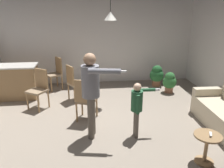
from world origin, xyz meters
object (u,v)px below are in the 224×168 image
dining_chair_by_counter (85,98)px  potted_plant_by_wall (170,81)px  dining_chair_centre_back (56,72)px  person_child (137,104)px  side_table_by_couch (206,145)px  spare_remote_on_table (211,135)px  dining_chair_spare (74,82)px  potted_plant_corner (157,75)px  dining_chair_near_wall (39,87)px  person_adult (91,87)px  kitchen_counter (15,82)px

dining_chair_by_counter → potted_plant_by_wall: bearing=50.3°
dining_chair_centre_back → person_child: bearing=-179.8°
dining_chair_by_counter → potted_plant_by_wall: dining_chair_by_counter is taller
side_table_by_couch → spare_remote_on_table: spare_remote_on_table is taller
side_table_by_couch → dining_chair_spare: size_ratio=0.52×
person_child → dining_chair_centre_back: 3.58m
dining_chair_centre_back → potted_plant_by_wall: bearing=-134.0°
dining_chair_centre_back → potted_plant_corner: 3.22m
dining_chair_by_counter → side_table_by_couch: bearing=-22.2°
potted_plant_corner → dining_chair_near_wall: bearing=-159.7°
dining_chair_by_counter → spare_remote_on_table: size_ratio=7.69×
side_table_by_couch → potted_plant_corner: bearing=84.2°
dining_chair_by_counter → dining_chair_centre_back: bearing=130.9°
potted_plant_by_wall → person_adult: bearing=-137.8°
dining_chair_spare → kitchen_counter: bearing=-133.0°
dining_chair_spare → potted_plant_corner: 2.77m
person_child → potted_plant_by_wall: (1.53, 2.29, -0.35)m
spare_remote_on_table → kitchen_counter: bearing=139.2°
dining_chair_by_counter → dining_chair_near_wall: 1.44m
dining_chair_spare → spare_remote_on_table: (2.24, -2.97, -0.01)m
side_table_by_couch → dining_chair_spare: (-2.21, 2.95, 0.22)m
dining_chair_near_wall → potted_plant_by_wall: 3.73m
side_table_by_couch → person_child: person_child is taller
person_child → person_adult: bearing=-94.8°
side_table_by_couch → person_adult: size_ratio=0.31×
person_child → dining_chair_spare: (-1.27, 2.01, -0.15)m
person_adult → spare_remote_on_table: (1.83, -1.07, -0.51)m
side_table_by_couch → dining_chair_centre_back: 4.88m
dining_chair_near_wall → person_adult: bearing=163.5°
dining_chair_by_counter → person_adult: bearing=-60.2°
person_child → dining_chair_near_wall: size_ratio=1.12×
dining_chair_spare → spare_remote_on_table: size_ratio=7.69×
person_child → spare_remote_on_table: 1.37m
side_table_by_couch → dining_chair_spare: dining_chair_spare is taller
potted_plant_corner → dining_chair_centre_back: bearing=177.9°
dining_chair_spare → potted_plant_corner: size_ratio=1.45×
dining_chair_near_wall → potted_plant_corner: (3.47, 1.29, -0.17)m
person_child → spare_remote_on_table: size_ratio=8.59×
person_adult → potted_plant_corner: (2.20, 2.81, -0.66)m
dining_chair_near_wall → potted_plant_by_wall: dining_chair_near_wall is taller
spare_remote_on_table → dining_chair_near_wall: bearing=140.1°
potted_plant_by_wall → spare_remote_on_table: bearing=-99.8°
person_adult → dining_chair_near_wall: size_ratio=1.68×
person_adult → dining_chair_near_wall: 2.05m
dining_chair_near_wall → kitchen_counter: bearing=-10.2°
dining_chair_near_wall → dining_chair_spare: same height
kitchen_counter → dining_chair_spare: 1.72m
dining_chair_near_wall → dining_chair_by_counter: bearing=176.7°
dining_chair_centre_back → side_table_by_couch: bearing=-176.2°
side_table_by_couch → potted_plant_corner: size_ratio=0.75×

